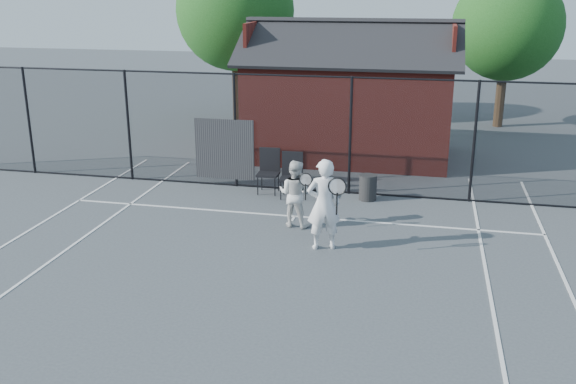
% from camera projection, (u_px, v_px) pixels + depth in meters
% --- Properties ---
extents(ground, '(80.00, 80.00, 0.00)m').
position_uv_depth(ground, '(262.00, 270.00, 12.05)').
color(ground, '#41474A').
rests_on(ground, ground).
extents(court_lines, '(11.02, 18.00, 0.01)m').
position_uv_depth(court_lines, '(243.00, 302.00, 10.82)').
color(court_lines, white).
rests_on(court_lines, ground).
extents(fence, '(22.04, 3.00, 3.00)m').
position_uv_depth(fence, '(299.00, 136.00, 16.32)').
color(fence, black).
rests_on(fence, ground).
extents(clubhouse, '(6.50, 4.36, 4.19)m').
position_uv_depth(clubhouse, '(350.00, 104.00, 19.83)').
color(clubhouse, maroon).
rests_on(clubhouse, ground).
extents(tree_left, '(4.48, 4.48, 6.44)m').
position_uv_depth(tree_left, '(235.00, 11.00, 24.24)').
color(tree_left, black).
rests_on(tree_left, ground).
extents(tree_right, '(3.97, 3.97, 5.70)m').
position_uv_depth(tree_right, '(507.00, 26.00, 23.29)').
color(tree_right, black).
rests_on(tree_right, ground).
extents(player_front, '(0.89, 0.72, 1.87)m').
position_uv_depth(player_front, '(324.00, 204.00, 12.77)').
color(player_front, white).
rests_on(player_front, ground).
extents(player_back, '(0.86, 0.69, 1.50)m').
position_uv_depth(player_back, '(295.00, 193.00, 14.06)').
color(player_back, silver).
rests_on(player_back, ground).
extents(chair_left, '(0.55, 0.57, 1.12)m').
position_uv_depth(chair_left, '(268.00, 172.00, 16.37)').
color(chair_left, black).
rests_on(chair_left, ground).
extents(chair_right, '(0.56, 0.58, 1.11)m').
position_uv_depth(chair_right, '(291.00, 176.00, 16.01)').
color(chair_right, black).
rests_on(chair_right, ground).
extents(waste_bin, '(0.50, 0.50, 0.64)m').
position_uv_depth(waste_bin, '(368.00, 187.00, 15.92)').
color(waste_bin, '#252525').
rests_on(waste_bin, ground).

